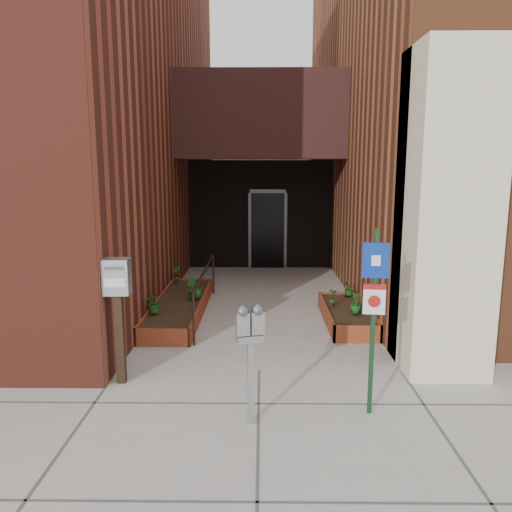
{
  "coord_description": "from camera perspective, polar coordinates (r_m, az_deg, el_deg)",
  "views": [
    {
      "loc": [
        0.03,
        -6.63,
        2.85
      ],
      "look_at": [
        -0.06,
        1.8,
        1.32
      ],
      "focal_mm": 35.0,
      "sensor_mm": 36.0,
      "label": 1
    }
  ],
  "objects": [
    {
      "name": "shrub_right_a",
      "position": [
        8.92,
        11.35,
        -5.32
      ],
      "size": [
        0.28,
        0.28,
        0.35
      ],
      "primitive_type": "imported",
      "rotation": [
        0.0,
        0.0,
        0.84
      ],
      "color": "#185519",
      "rests_on": "planter_right"
    },
    {
      "name": "architecture",
      "position": [
        13.69,
        -0.27,
        19.26
      ],
      "size": [
        20.0,
        14.6,
        10.0
      ],
      "color": "maroon",
      "rests_on": "ground"
    },
    {
      "name": "handrail",
      "position": [
        9.57,
        -5.87,
        -2.43
      ],
      "size": [
        0.04,
        3.34,
        0.9
      ],
      "color": "black",
      "rests_on": "ground"
    },
    {
      "name": "payment_dropbox",
      "position": [
        6.7,
        -15.53,
        -4.23
      ],
      "size": [
        0.34,
        0.27,
        1.68
      ],
      "color": "black",
      "rests_on": "ground"
    },
    {
      "name": "ground",
      "position": [
        7.21,
        0.34,
        -12.95
      ],
      "size": [
        80.0,
        80.0,
        0.0
      ],
      "primitive_type": "plane",
      "color": "#9E9991",
      "rests_on": "ground"
    },
    {
      "name": "shrub_left_a",
      "position": [
        8.97,
        -11.54,
        -5.19
      ],
      "size": [
        0.45,
        0.45,
        0.37
      ],
      "primitive_type": "imported",
      "rotation": [
        0.0,
        0.0,
        0.47
      ],
      "color": "#205F1B",
      "rests_on": "planter_left"
    },
    {
      "name": "planter_right",
      "position": [
        9.36,
        10.33,
        -6.72
      ],
      "size": [
        0.8,
        2.2,
        0.3
      ],
      "color": "maroon",
      "rests_on": "ground"
    },
    {
      "name": "shrub_right_c",
      "position": [
        10.09,
        10.63,
        -3.65
      ],
      "size": [
        0.27,
        0.27,
        0.29
      ],
      "primitive_type": "imported",
      "rotation": [
        0.0,
        0.0,
        4.74
      ],
      "color": "#195017",
      "rests_on": "planter_right"
    },
    {
      "name": "shrub_left_c",
      "position": [
        9.83,
        -6.88,
        -3.62
      ],
      "size": [
        0.27,
        0.27,
        0.39
      ],
      "primitive_type": "imported",
      "rotation": [
        0.0,
        0.0,
        3.42
      ],
      "color": "#23631C",
      "rests_on": "planter_left"
    },
    {
      "name": "shrub_left_d",
      "position": [
        11.19,
        -9.05,
        -2.07
      ],
      "size": [
        0.26,
        0.26,
        0.35
      ],
      "primitive_type": "imported",
      "rotation": [
        0.0,
        0.0,
        5.49
      ],
      "color": "#1F5D1A",
      "rests_on": "planter_left"
    },
    {
      "name": "parking_meter",
      "position": [
        5.46,
        -0.68,
        -8.68
      ],
      "size": [
        0.32,
        0.18,
        1.38
      ],
      "color": "#949496",
      "rests_on": "ground"
    },
    {
      "name": "shrub_left_b",
      "position": [
        9.77,
        -7.36,
        -3.66
      ],
      "size": [
        0.32,
        0.32,
        0.41
      ],
      "primitive_type": "imported",
      "rotation": [
        0.0,
        0.0,
        2.27
      ],
      "color": "#1C5B1A",
      "rests_on": "planter_left"
    },
    {
      "name": "planter_left",
      "position": [
        9.84,
        -8.68,
        -5.83
      ],
      "size": [
        0.9,
        3.6,
        0.3
      ],
      "color": "maroon",
      "rests_on": "ground"
    },
    {
      "name": "shrub_right_b",
      "position": [
        9.35,
        8.76,
        -4.6
      ],
      "size": [
        0.24,
        0.24,
        0.33
      ],
      "primitive_type": "imported",
      "rotation": [
        0.0,
        0.0,
        2.5
      ],
      "color": "#215117",
      "rests_on": "planter_right"
    },
    {
      "name": "sign_post",
      "position": [
        5.76,
        13.33,
        -5.25
      ],
      "size": [
        0.3,
        0.08,
        2.16
      ],
      "color": "#12331A",
      "rests_on": "ground"
    }
  ]
}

